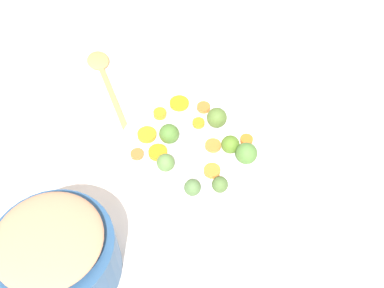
{
  "coord_description": "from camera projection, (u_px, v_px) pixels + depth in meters",
  "views": [
    {
      "loc": [
        0.45,
        -0.28,
        0.83
      ],
      "look_at": [
        -0.02,
        -0.02,
        0.13
      ],
      "focal_mm": 43.83,
      "sensor_mm": 36.0,
      "label": 1
    }
  ],
  "objects": [
    {
      "name": "brussels_sprout_6",
      "position": [
        217.0,
        118.0,
        0.91
      ],
      "size": [
        0.04,
        0.04,
        0.04
      ],
      "primitive_type": "sphere",
      "color": "#537230",
      "rests_on": "serving_bowl_carrots"
    },
    {
      "name": "carrot_slice_8",
      "position": [
        137.0,
        154.0,
        0.87
      ],
      "size": [
        0.03,
        0.03,
        0.01
      ],
      "primitive_type": "cylinder",
      "rotation": [
        0.0,
        0.0,
        5.99
      ],
      "color": "orange",
      "rests_on": "serving_bowl_carrots"
    },
    {
      "name": "metal_pot",
      "position": [
        58.0,
        258.0,
        0.8
      ],
      "size": [
        0.21,
        0.21,
        0.11
      ],
      "primitive_type": "cylinder",
      "color": "#284F7C",
      "rests_on": "tabletop"
    },
    {
      "name": "carrot_slice_1",
      "position": [
        147.0,
        135.0,
        0.9
      ],
      "size": [
        0.04,
        0.04,
        0.01
      ],
      "primitive_type": "cylinder",
      "rotation": [
        0.0,
        0.0,
        0.05
      ],
      "color": "orange",
      "rests_on": "serving_bowl_carrots"
    },
    {
      "name": "carrot_slice_2",
      "position": [
        198.0,
        123.0,
        0.92
      ],
      "size": [
        0.03,
        0.03,
        0.01
      ],
      "primitive_type": "cylinder",
      "rotation": [
        0.0,
        0.0,
        3.92
      ],
      "color": "orange",
      "rests_on": "serving_bowl_carrots"
    },
    {
      "name": "brussels_sprout_3",
      "position": [
        169.0,
        134.0,
        0.88
      ],
      "size": [
        0.04,
        0.04,
        0.04
      ],
      "primitive_type": "sphere",
      "color": "#4B7730",
      "rests_on": "serving_bowl_carrots"
    },
    {
      "name": "brussels_sprout_1",
      "position": [
        165.0,
        162.0,
        0.85
      ],
      "size": [
        0.03,
        0.03,
        0.03
      ],
      "primitive_type": "sphere",
      "color": "#598141",
      "rests_on": "serving_bowl_carrots"
    },
    {
      "name": "stuffing_mound",
      "position": [
        48.0,
        240.0,
        0.75
      ],
      "size": [
        0.18,
        0.18,
        0.03
      ],
      "primitive_type": "ellipsoid",
      "color": "tan",
      "rests_on": "metal_pot"
    },
    {
      "name": "brussels_sprout_5",
      "position": [
        192.0,
        187.0,
        0.82
      ],
      "size": [
        0.03,
        0.03,
        0.03
      ],
      "primitive_type": "sphere",
      "color": "#517440",
      "rests_on": "serving_bowl_carrots"
    },
    {
      "name": "carrot_slice_4",
      "position": [
        158.0,
        152.0,
        0.88
      ],
      "size": [
        0.05,
        0.05,
        0.01
      ],
      "primitive_type": "cylinder",
      "rotation": [
        0.0,
        0.0,
        5.1
      ],
      "color": "orange",
      "rests_on": "serving_bowl_carrots"
    },
    {
      "name": "tabletop",
      "position": [
        206.0,
        181.0,
        0.97
      ],
      "size": [
        2.4,
        2.4,
        0.02
      ],
      "primitive_type": "cube",
      "color": "silver",
      "rests_on": "ground"
    },
    {
      "name": "brussels_sprout_0",
      "position": [
        220.0,
        185.0,
        0.82
      ],
      "size": [
        0.03,
        0.03,
        0.03
      ],
      "primitive_type": "sphere",
      "color": "#4D6D35",
      "rests_on": "serving_bowl_carrots"
    },
    {
      "name": "carrot_slice_5",
      "position": [
        204.0,
        107.0,
        0.94
      ],
      "size": [
        0.03,
        0.03,
        0.01
      ],
      "primitive_type": "cylinder",
      "rotation": [
        0.0,
        0.0,
        4.45
      ],
      "color": "orange",
      "rests_on": "serving_bowl_carrots"
    },
    {
      "name": "carrot_slice_7",
      "position": [
        160.0,
        114.0,
        0.93
      ],
      "size": [
        0.03,
        0.03,
        0.01
      ],
      "primitive_type": "cylinder",
      "rotation": [
        0.0,
        0.0,
        4.9
      ],
      "color": "orange",
      "rests_on": "serving_bowl_carrots"
    },
    {
      "name": "brussels_sprout_4",
      "position": [
        230.0,
        144.0,
        0.87
      ],
      "size": [
        0.03,
        0.03,
        0.03
      ],
      "primitive_type": "sphere",
      "color": "#517724",
      "rests_on": "serving_bowl_carrots"
    },
    {
      "name": "carrot_slice_3",
      "position": [
        212.0,
        171.0,
        0.85
      ],
      "size": [
        0.04,
        0.04,
        0.01
      ],
      "primitive_type": "cylinder",
      "rotation": [
        0.0,
        0.0,
        5.42
      ],
      "color": "orange",
      "rests_on": "serving_bowl_carrots"
    },
    {
      "name": "carrot_slice_6",
      "position": [
        179.0,
        103.0,
        0.95
      ],
      "size": [
        0.05,
        0.05,
        0.01
      ],
      "primitive_type": "cylinder",
      "rotation": [
        0.0,
        0.0,
        0.35
      ],
      "color": "orange",
      "rests_on": "serving_bowl_carrots"
    },
    {
      "name": "wooden_spoon",
      "position": [
        103.0,
        73.0,
        1.14
      ],
      "size": [
        0.3,
        0.07,
        0.01
      ],
      "color": "tan",
      "rests_on": "tabletop"
    },
    {
      "name": "brussels_sprout_2",
      "position": [
        246.0,
        153.0,
        0.85
      ],
      "size": [
        0.04,
        0.04,
        0.04
      ],
      "primitive_type": "sphere",
      "color": "#4E7D37",
      "rests_on": "serving_bowl_carrots"
    },
    {
      "name": "carrot_slice_0",
      "position": [
        247.0,
        140.0,
        0.89
      ],
      "size": [
        0.03,
        0.03,
        0.01
      ],
      "primitive_type": "cylinder",
      "rotation": [
        0.0,
        0.0,
        6.07
      ],
      "color": "orange",
      "rests_on": "serving_bowl_carrots"
    },
    {
      "name": "serving_bowl_carrots",
      "position": [
        192.0,
        162.0,
        0.93
      ],
      "size": [
        0.28,
        0.28,
        0.1
      ],
      "primitive_type": "cylinder",
      "color": "white",
      "rests_on": "tabletop"
    },
    {
      "name": "carrot_slice_9",
      "position": [
        212.0,
        144.0,
        0.89
      ],
      "size": [
        0.04,
        0.04,
        0.01
      ],
      "primitive_type": "cylinder",
      "rotation": [
        0.0,
        0.0,
        3.57
      ],
      "color": "orange",
      "rests_on": "serving_bowl_carrots"
    }
  ]
}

